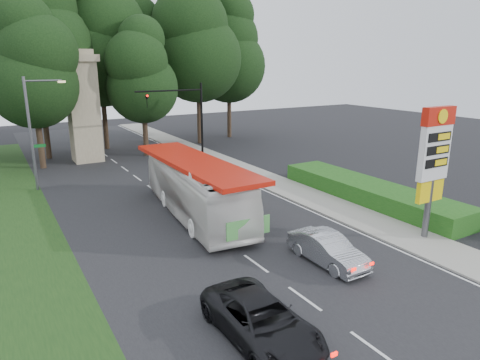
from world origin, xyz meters
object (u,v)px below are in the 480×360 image
streetlight_signs (33,129)px  monument (83,106)px  transit_bus (196,188)px  traffic_signal_mast (188,112)px  gas_station_pylon (434,155)px  sedan_silver (328,249)px  suv_charcoal (261,320)px

streetlight_signs → monument: bearing=58.0°
monument → transit_bus: bearing=-82.6°
traffic_signal_mast → transit_bus: (-5.25, -12.67, -2.98)m
gas_station_pylon → traffic_signal_mast: size_ratio=0.95×
sedan_silver → traffic_signal_mast: bearing=82.1°
sedan_silver → monument: bearing=99.5°
gas_station_pylon → sedan_silver: bearing=176.3°
gas_station_pylon → sedan_silver: (-6.35, 0.41, -3.75)m
gas_station_pylon → streetlight_signs: bearing=129.0°
traffic_signal_mast → suv_charcoal: 26.43m
traffic_signal_mast → monument: monument is taller
streetlight_signs → transit_bus: bearing=-55.2°
traffic_signal_mast → suv_charcoal: bearing=-109.0°
streetlight_signs → monument: monument is taller
gas_station_pylon → transit_bus: 13.10m
gas_station_pylon → monument: (-11.20, 28.01, 0.66)m
suv_charcoal → streetlight_signs: bearing=100.4°
transit_bus → suv_charcoal: 12.51m
monument → suv_charcoal: size_ratio=1.98×
streetlight_signs → transit_bus: (7.42, -10.68, -2.74)m
suv_charcoal → monument: bearing=88.4°
traffic_signal_mast → streetlight_signs: 12.83m
transit_bus → suv_charcoal: bearing=-99.1°
traffic_signal_mast → streetlight_signs: size_ratio=0.90×
monument → transit_bus: (2.43, -18.67, -3.41)m
streetlight_signs → monument: (4.99, 7.99, 0.67)m
streetlight_signs → traffic_signal_mast: bearing=8.9°
streetlight_signs → sedan_silver: size_ratio=1.90×
gas_station_pylon → streetlight_signs: size_ratio=0.86×
sedan_silver → suv_charcoal: 6.47m
streetlight_signs → monument: 9.44m
gas_station_pylon → transit_bus: gas_station_pylon is taller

